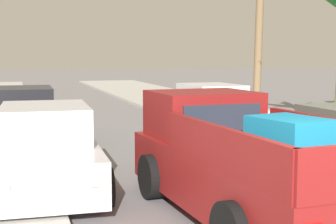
{
  "coord_description": "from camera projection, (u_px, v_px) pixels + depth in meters",
  "views": [
    {
      "loc": [
        -3.13,
        -3.68,
        2.43
      ],
      "look_at": [
        0.05,
        6.78,
        1.2
      ],
      "focal_mm": 54.22,
      "sensor_mm": 36.0,
      "label": 1
    }
  ],
  "objects": [
    {
      "name": "car_right_near",
      "position": [
        212.0,
        111.0,
        15.58
      ],
      "size": [
        2.18,
        4.33,
        1.54
      ],
      "color": "silver",
      "rests_on": "ground"
    },
    {
      "name": "car_right_mid",
      "position": [
        46.0,
        151.0,
        9.12
      ],
      "size": [
        2.15,
        4.31,
        1.54
      ],
      "color": "silver",
      "rests_on": "ground"
    },
    {
      "name": "curb_right",
      "position": [
        230.0,
        126.0,
        17.19
      ],
      "size": [
        0.16,
        60.0,
        0.1
      ],
      "primitive_type": "cube",
      "color": "silver",
      "rests_on": "ground"
    },
    {
      "name": "sidewalk_right",
      "position": [
        259.0,
        124.0,
        17.5
      ],
      "size": [
        4.94,
        60.0,
        0.12
      ],
      "primitive_type": "cube",
      "color": "#B2AFA8",
      "rests_on": "ground"
    },
    {
      "name": "pickup_truck",
      "position": [
        241.0,
        164.0,
        7.67
      ],
      "size": [
        2.46,
        5.32,
        1.8
      ],
      "color": "maroon",
      "rests_on": "ground"
    },
    {
      "name": "car_left_near",
      "position": [
        24.0,
        117.0,
        14.15
      ],
      "size": [
        2.08,
        4.28,
        1.54
      ],
      "color": "black",
      "rests_on": "ground"
    }
  ]
}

